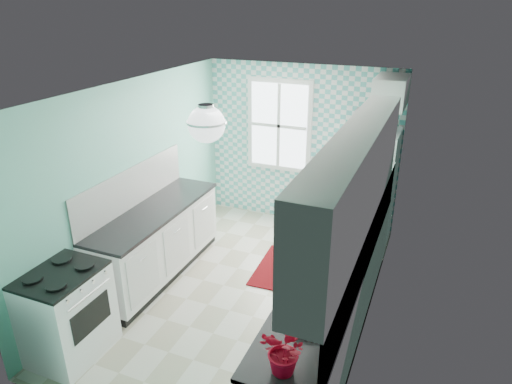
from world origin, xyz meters
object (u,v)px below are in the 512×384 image
at_px(fruit_bowl, 307,322).
at_px(microwave, 373,121).
at_px(sink, 357,220).
at_px(stove, 67,313).
at_px(potted_plant, 286,352).
at_px(fridge, 366,189).
at_px(ceiling_light, 206,124).

xyz_separation_m(fruit_bowl, microwave, (-0.09, 3.27, 0.88)).
xyz_separation_m(sink, fruit_bowl, (-0.00, -2.08, 0.05)).
relative_size(stove, sink, 1.68).
bearing_deg(potted_plant, sink, 89.92).
bearing_deg(fruit_bowl, microwave, 91.58).
xyz_separation_m(fridge, fruit_bowl, (0.09, -3.27, 0.12)).
relative_size(ceiling_light, potted_plant, 0.96).
distance_m(ceiling_light, sink, 2.32).
distance_m(fruit_bowl, microwave, 3.39).
distance_m(fridge, microwave, 0.99).
distance_m(fridge, stove, 4.17).
xyz_separation_m(ceiling_light, fruit_bowl, (1.20, -0.67, -1.35)).
bearing_deg(ceiling_light, fridge, 66.93).
height_order(stove, microwave, microwave).
distance_m(stove, microwave, 4.37).
xyz_separation_m(fruit_bowl, potted_plant, (0.00, -0.53, 0.15)).
xyz_separation_m(fridge, potted_plant, (0.09, -3.80, 0.26)).
distance_m(stove, sink, 3.33).
height_order(ceiling_light, microwave, ceiling_light).
height_order(ceiling_light, fruit_bowl, ceiling_light).
distance_m(fridge, potted_plant, 3.81).
xyz_separation_m(ceiling_light, sink, (1.20, 1.41, -1.39)).
bearing_deg(fruit_bowl, stove, -175.69).
bearing_deg(fridge, sink, -83.16).
relative_size(ceiling_light, microwave, 0.73).
distance_m(ceiling_light, fridge, 3.19).
bearing_deg(ceiling_light, potted_plant, -44.97).
height_order(stove, potted_plant, potted_plant).
bearing_deg(microwave, potted_plant, 88.88).
relative_size(fruit_bowl, potted_plant, 0.77).
relative_size(fridge, sink, 3.10).
distance_m(ceiling_light, potted_plant, 2.08).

